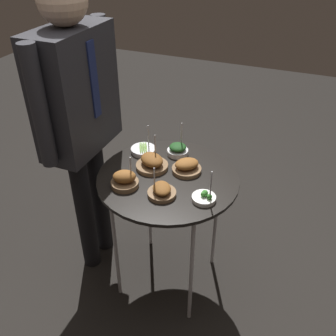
# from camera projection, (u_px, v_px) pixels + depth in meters

# --- Properties ---
(ground_plane) EXTENTS (8.00, 8.00, 0.00)m
(ground_plane) POSITION_uv_depth(u_px,v_px,m) (168.00, 276.00, 2.30)
(ground_plane) COLOR black
(serving_cart) EXTENTS (0.71, 0.71, 0.75)m
(serving_cart) POSITION_uv_depth(u_px,v_px,m) (168.00, 185.00, 1.90)
(serving_cart) COLOR black
(serving_cart) RESTS_ON ground_plane
(bowl_roast_far_rim) EXTENTS (0.15, 0.15, 0.07)m
(bowl_roast_far_rim) POSITION_uv_depth(u_px,v_px,m) (187.00, 166.00, 1.89)
(bowl_roast_far_rim) COLOR brown
(bowl_roast_far_rim) RESTS_ON serving_cart
(bowl_asparagus_near_rim) EXTENTS (0.14, 0.14, 0.15)m
(bowl_asparagus_near_rim) POSITION_uv_depth(u_px,v_px,m) (143.00, 150.00, 2.06)
(bowl_asparagus_near_rim) COLOR silver
(bowl_asparagus_near_rim) RESTS_ON serving_cart
(bowl_roast_mid_left) EXTENTS (0.14, 0.14, 0.14)m
(bowl_roast_mid_left) POSITION_uv_depth(u_px,v_px,m) (162.00, 191.00, 1.73)
(bowl_roast_mid_left) COLOR brown
(bowl_roast_mid_left) RESTS_ON serving_cart
(bowl_roast_center) EXTENTS (0.13, 0.13, 0.15)m
(bowl_roast_center) POSITION_uv_depth(u_px,v_px,m) (125.00, 180.00, 1.79)
(bowl_roast_center) COLOR brown
(bowl_roast_center) RESTS_ON serving_cart
(bowl_roast_front_left) EXTENTS (0.17, 0.17, 0.17)m
(bowl_roast_front_left) POSITION_uv_depth(u_px,v_px,m) (152.00, 163.00, 1.92)
(bowl_roast_front_left) COLOR brown
(bowl_roast_front_left) RESTS_ON serving_cart
(bowl_broccoli_front_right) EXTENTS (0.11, 0.11, 0.17)m
(bowl_broccoli_front_right) POSITION_uv_depth(u_px,v_px,m) (204.00, 197.00, 1.71)
(bowl_broccoli_front_right) COLOR white
(bowl_broccoli_front_right) RESTS_ON serving_cart
(bowl_spinach_front_center) EXTENTS (0.11, 0.11, 0.18)m
(bowl_spinach_front_center) POSITION_uv_depth(u_px,v_px,m) (178.00, 150.00, 2.03)
(bowl_spinach_front_center) COLOR silver
(bowl_spinach_front_center) RESTS_ON serving_cart
(waiter_figure) EXTENTS (0.61, 0.23, 1.65)m
(waiter_figure) POSITION_uv_depth(u_px,v_px,m) (78.00, 106.00, 1.87)
(waiter_figure) COLOR black
(waiter_figure) RESTS_ON ground_plane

